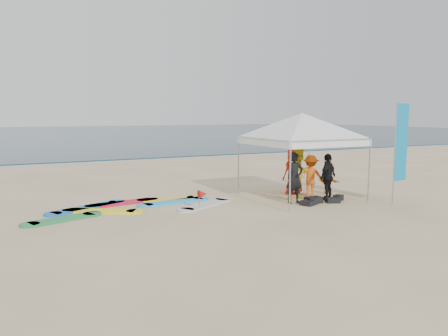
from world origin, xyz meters
name	(u,v)px	position (x,y,z in m)	size (l,w,h in m)	color
ground	(259,219)	(0.00, 0.00, 0.00)	(120.00, 120.00, 0.00)	beige
ocean	(50,134)	(0.00, 60.00, 0.04)	(160.00, 84.00, 0.08)	#0C2633
shoreline_foam	(114,160)	(0.00, 18.20, 0.00)	(160.00, 1.20, 0.01)	silver
person_black_a	(295,178)	(2.26, 1.40, 0.88)	(0.64, 0.42, 1.75)	black
person_yellow	(300,172)	(2.86, 1.90, 0.97)	(0.94, 0.73, 1.94)	yellow
person_orange_a	(311,176)	(3.41, 1.98, 0.78)	(1.00, 0.58, 1.56)	orange
person_black_b	(328,177)	(3.67, 1.35, 0.83)	(0.97, 0.40, 1.65)	black
person_orange_b	(294,171)	(3.27, 2.83, 0.90)	(0.88, 0.57, 1.80)	red
person_seated	(328,182)	(4.42, 2.21, 0.46)	(0.85, 0.27, 0.92)	orange
canopy_tent	(302,113)	(2.95, 1.97, 3.06)	(4.66, 4.66, 3.52)	#A5A5A8
feather_flag	(401,144)	(5.35, -0.29, 2.05)	(0.59, 0.04, 3.49)	#A5A5A8
marker_pennant	(203,194)	(-0.94, 1.91, 0.49)	(0.28, 0.28, 0.64)	#A5A5A8
gear_pile	(320,200)	(3.05, 0.99, 0.10)	(1.94, 0.65, 0.22)	black
surfboard_spread	(134,206)	(-2.82, 3.23, 0.04)	(6.51, 2.75, 0.07)	#248643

